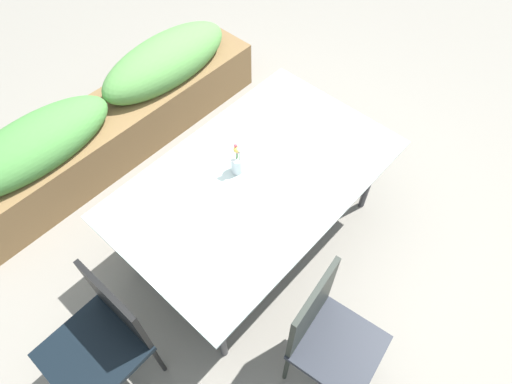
{
  "coord_description": "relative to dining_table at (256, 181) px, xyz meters",
  "views": [
    {
      "loc": [
        -1.24,
        -1.18,
        2.93
      ],
      "look_at": [
        0.01,
        -0.05,
        0.58
      ],
      "focal_mm": 30.66,
      "sensor_mm": 36.0,
      "label": 1
    }
  ],
  "objects": [
    {
      "name": "chair_near_left",
      "position": [
        -0.42,
        -0.91,
        -0.15
      ],
      "size": [
        0.5,
        0.5,
        0.98
      ],
      "rotation": [
        0.0,
        0.0,
        3.27
      ],
      "color": "#1F232B",
      "rests_on": "ground"
    },
    {
      "name": "planter_box",
      "position": [
        -0.11,
        1.5,
        -0.34
      ],
      "size": [
        2.82,
        0.55,
        0.76
      ],
      "color": "brown",
      "rests_on": "ground"
    },
    {
      "name": "chair_end_left",
      "position": [
        -1.26,
        0.0,
        -0.18
      ],
      "size": [
        0.5,
        0.5,
        0.91
      ],
      "rotation": [
        0.0,
        0.0,
        1.58
      ],
      "color": "black",
      "rests_on": "ground"
    },
    {
      "name": "ground_plane",
      "position": [
        -0.01,
        0.05,
        -0.7
      ],
      "size": [
        12.0,
        12.0,
        0.0
      ],
      "primitive_type": "plane",
      "color": "gray"
    },
    {
      "name": "dining_table",
      "position": [
        0.0,
        0.0,
        0.0
      ],
      "size": [
        1.84,
        1.14,
        0.74
      ],
      "color": "#B2C6C1",
      "rests_on": "ground"
    },
    {
      "name": "flower_vase",
      "position": [
        -0.04,
        0.12,
        0.13
      ],
      "size": [
        0.08,
        0.08,
        0.25
      ],
      "color": "silver",
      "rests_on": "dining_table"
    }
  ]
}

